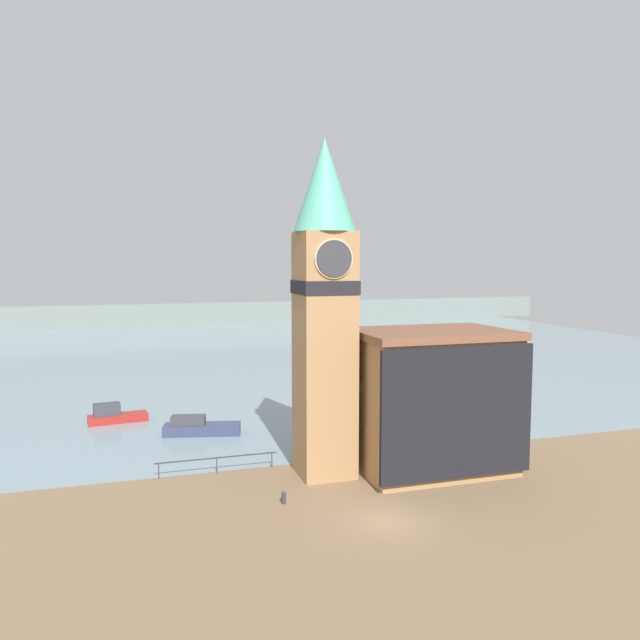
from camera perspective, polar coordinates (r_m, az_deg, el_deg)
ground_plane at (r=36.46m, az=6.13°, el=-17.89°), size 160.00×160.00×0.00m
water at (r=103.69m, az=-10.01°, el=-2.67°), size 160.00×120.00×0.00m
far_shoreline at (r=142.93m, az=-12.20°, el=0.50°), size 180.00×3.00×5.00m
pier_railing at (r=44.05m, az=-9.42°, el=-12.48°), size 8.30×0.08×1.09m
clock_tower at (r=41.22m, az=0.44°, el=1.91°), size 4.11×4.11×22.35m
pier_building at (r=43.93m, az=10.20°, el=-7.20°), size 10.71×7.52×9.72m
boat_near at (r=53.66m, az=-10.98°, el=-9.61°), size 6.57×3.27×1.59m
boat_far at (r=59.43m, az=-18.28°, el=-8.27°), size 5.28×2.32×1.77m
mooring_bollard_near at (r=38.62m, az=-3.34°, el=-15.84°), size 0.28×0.28×0.76m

